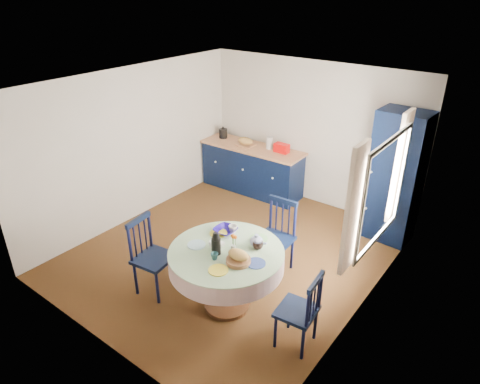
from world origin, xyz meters
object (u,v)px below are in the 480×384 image
object	(u,v)px
mug_c	(258,245)
kitchen_counter	(252,168)
mug_b	(215,256)
dining_table	(227,260)
mug_a	(214,245)
mug_d	(233,229)
chair_right	(300,310)
pantry_cabinet	(395,178)
cobalt_bowl	(225,231)
chair_left	(151,256)
chair_far	(276,236)

from	to	relation	value
mug_c	kitchen_counter	bearing A→B (deg)	126.91
mug_b	mug_c	world-z (taller)	mug_c
mug_b	dining_table	bearing A→B (deg)	88.48
mug_a	mug_d	world-z (taller)	same
dining_table	mug_b	distance (m)	0.27
kitchen_counter	chair_right	size ratio (longest dim) A/B	2.12
dining_table	mug_b	world-z (taller)	dining_table
pantry_cabinet	cobalt_bowl	world-z (taller)	pantry_cabinet
pantry_cabinet	mug_a	size ratio (longest dim) A/B	15.62
chair_left	chair_far	distance (m)	1.68
mug_a	mug_b	distance (m)	0.22
chair_far	chair_left	bearing A→B (deg)	-129.58
chair_left	mug_c	bearing A→B (deg)	-72.50
chair_right	cobalt_bowl	bearing A→B (deg)	-109.15
mug_a	mug_b	xyz separation A→B (m)	(0.14, -0.17, -0.01)
mug_c	cobalt_bowl	bearing A→B (deg)	175.58
chair_far	chair_right	xyz separation A→B (m)	(0.97, -1.02, -0.04)
chair_far	mug_b	xyz separation A→B (m)	(-0.05, -1.23, 0.34)
chair_far	mug_b	size ratio (longest dim) A/B	11.77
mug_c	mug_b	bearing A→B (deg)	-119.45
dining_table	chair_left	world-z (taller)	dining_table
chair_right	mug_a	world-z (taller)	chair_right
mug_a	chair_far	bearing A→B (deg)	80.01
kitchen_counter	mug_d	size ratio (longest dim) A/B	18.36
chair_right	mug_d	size ratio (longest dim) A/B	8.65
chair_right	mug_a	bearing A→B (deg)	-93.71
mug_c	chair_far	bearing A→B (deg)	106.13
mug_c	cobalt_bowl	distance (m)	0.52
mug_b	mug_c	xyz separation A→B (m)	(0.27, 0.47, 0.01)
dining_table	mug_a	world-z (taller)	dining_table
mug_a	mug_b	world-z (taller)	mug_a
pantry_cabinet	chair_right	bearing A→B (deg)	-86.68
mug_b	cobalt_bowl	xyz separation A→B (m)	(-0.25, 0.51, -0.01)
pantry_cabinet	mug_d	world-z (taller)	pantry_cabinet
pantry_cabinet	mug_b	size ratio (longest dim) A/B	23.07
pantry_cabinet	mug_b	distance (m)	3.17
chair_far	cobalt_bowl	size ratio (longest dim) A/B	3.74
dining_table	chair_far	xyz separation A→B (m)	(0.04, 1.02, -0.18)
chair_far	mug_b	world-z (taller)	chair_far
chair_far	mug_b	distance (m)	1.28
kitchen_counter	mug_b	xyz separation A→B (m)	(1.68, -3.06, 0.41)
pantry_cabinet	chair_left	size ratio (longest dim) A/B	1.97
kitchen_counter	mug_d	bearing A→B (deg)	-60.60
chair_right	mug_a	distance (m)	1.23
kitchen_counter	mug_a	xyz separation A→B (m)	(1.53, -2.89, 0.42)
dining_table	mug_b	bearing A→B (deg)	-91.52
mug_a	cobalt_bowl	xyz separation A→B (m)	(-0.11, 0.34, -0.02)
chair_far	mug_c	bearing A→B (deg)	-76.22
pantry_cabinet	mug_c	xyz separation A→B (m)	(-0.72, -2.54, -0.14)
chair_left	mug_c	xyz separation A→B (m)	(1.24, 0.58, 0.35)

